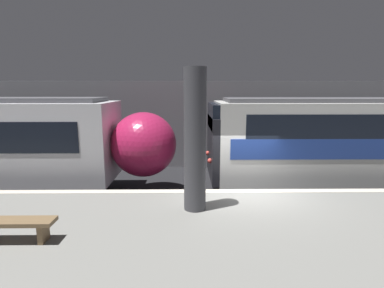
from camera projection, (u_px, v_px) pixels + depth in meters
The scene contains 5 objects.
ground_plane at pixel (244, 223), 9.06m from camera, with size 120.00×120.00×0.00m, color black.
platform at pixel (265, 248), 6.63m from camera, with size 40.00×4.76×1.06m.
station_rear_barrier at pixel (221, 125), 15.31m from camera, with size 50.00×0.15×4.40m.
support_pillar_near at pixel (195, 141), 7.15m from camera, with size 0.54×0.54×3.44m.
platform_bench at pixel (15, 225), 5.79m from camera, with size 1.50×0.40×0.45m.
Camera 1 is at (-1.69, -8.46, 3.98)m, focal length 28.00 mm.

